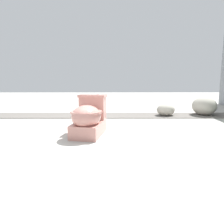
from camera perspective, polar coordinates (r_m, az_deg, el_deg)
ground_plane at (r=2.95m, az=-2.71°, el=-5.41°), size 14.00×14.00×0.00m
gravel_strip at (r=4.18m, az=4.90°, el=-0.90°), size 0.56×8.00×0.01m
toilet at (r=2.80m, az=-6.16°, el=-1.62°), size 0.69×0.48×0.52m
boulder_near at (r=4.56m, az=22.96°, el=1.48°), size 0.49×0.48×0.36m
boulder_far at (r=4.26m, az=13.85°, el=0.59°), size 0.38×0.41×0.24m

